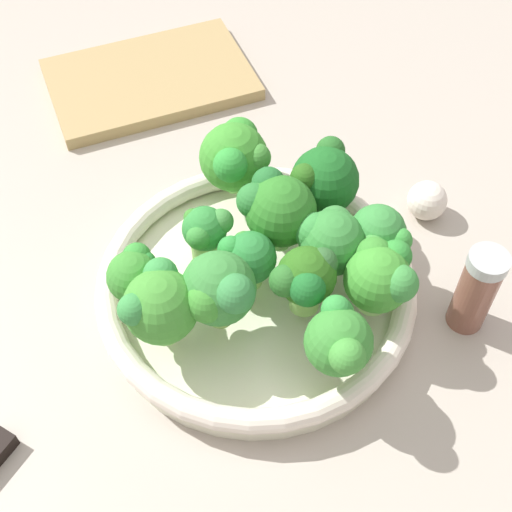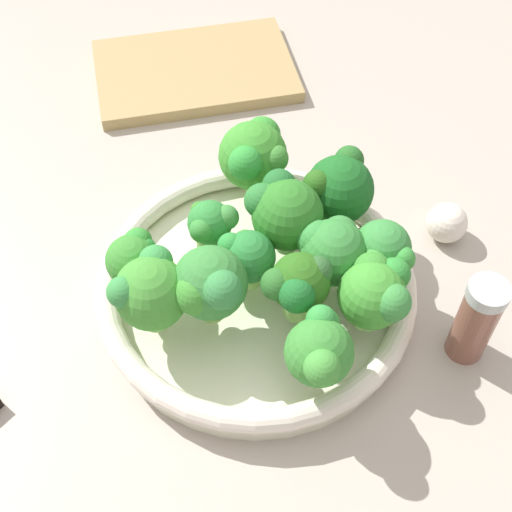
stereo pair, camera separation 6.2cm
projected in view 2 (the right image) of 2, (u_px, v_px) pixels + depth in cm
name	position (u px, v px, depth cm)	size (l,w,h in cm)	color
ground_plane	(217.00, 313.00, 68.42)	(130.00, 130.00, 2.50)	#AFA698
bowl	(256.00, 288.00, 66.25)	(29.87, 29.87, 3.90)	#E8E7C8
broccoli_floret_0	(247.00, 256.00, 61.83)	(4.86, 4.90, 5.84)	#95D261
broccoli_floret_1	(254.00, 154.00, 68.34)	(6.91, 7.44, 7.51)	#82C961
broccoli_floret_2	(283.00, 210.00, 63.34)	(6.71, 7.31, 7.89)	#75BA5C
broccoli_floret_3	(332.00, 249.00, 61.70)	(6.01, 6.11, 6.80)	#90DA64
broccoli_floret_4	(299.00, 285.00, 58.82)	(6.25, 5.66, 6.92)	#85BE5A
broccoli_floret_5	(383.00, 251.00, 62.01)	(5.23, 5.81, 6.23)	#9BD070
broccoli_floret_6	(209.00, 284.00, 58.37)	(6.61, 7.18, 7.91)	#89B355
broccoli_floret_7	(150.00, 291.00, 58.57)	(6.78, 6.98, 7.34)	#92D369
broccoli_floret_8	(339.00, 188.00, 66.16)	(7.02, 6.57, 7.08)	#80BF5B
broccoli_floret_9	(211.00, 225.00, 63.68)	(4.62, 4.17, 6.04)	#85BA5A
broccoli_floret_10	(375.00, 292.00, 58.88)	(6.65, 6.84, 6.67)	#9BCF73
broccoli_floret_11	(134.00, 260.00, 61.40)	(4.67, 4.75, 6.07)	#8BC469
broccoli_floret_12	(320.00, 351.00, 55.23)	(5.60, 6.61, 6.83)	#9AD86F
cutting_board	(195.00, 71.00, 88.09)	(24.29, 15.88, 1.60)	tan
garlic_bulb	(447.00, 223.00, 71.08)	(4.15, 4.15, 4.15)	white
pepper_shaker	(476.00, 320.00, 60.67)	(3.59, 3.59, 9.59)	brown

